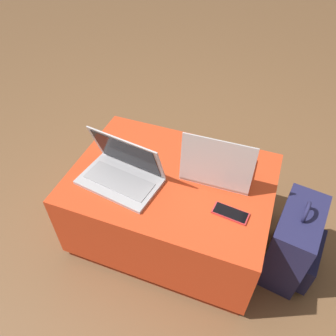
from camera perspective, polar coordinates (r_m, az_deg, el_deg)
ground_plane at (r=1.90m, az=0.51°, el=-10.94°), size 14.00×14.00×0.00m
ottoman at (r=1.72m, az=0.56°, el=-6.67°), size 0.96×0.69×0.45m
laptop_near at (r=1.53m, az=-7.99°, el=-0.59°), size 0.40×0.28×0.23m
laptop_far at (r=1.54m, az=8.71°, el=0.21°), size 0.33×0.26×0.26m
cell_phone at (r=1.43m, az=10.81°, el=-7.72°), size 0.16×0.08×0.01m
backpack at (r=1.73m, az=21.06°, el=-12.21°), size 0.27×0.37×0.49m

